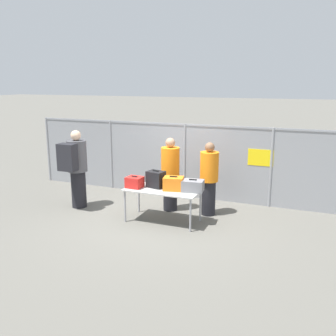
# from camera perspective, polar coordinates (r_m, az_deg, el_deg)

# --- Properties ---
(ground_plane) EXTENTS (120.00, 120.00, 0.00)m
(ground_plane) POSITION_cam_1_polar(r_m,az_deg,el_deg) (8.32, -1.82, -7.86)
(ground_plane) COLOR #605E56
(fence_section) EXTENTS (8.80, 0.07, 1.92)m
(fence_section) POSITION_cam_1_polar(r_m,az_deg,el_deg) (9.69, 2.63, 1.40)
(fence_section) COLOR gray
(fence_section) RESTS_ON ground_plane
(inspection_table) EXTENTS (1.60, 0.79, 0.73)m
(inspection_table) POSITION_cam_1_polar(r_m,az_deg,el_deg) (8.02, -0.81, -3.63)
(inspection_table) COLOR #B2B2AD
(inspection_table) RESTS_ON ground_plane
(suitcase_red) EXTENTS (0.35, 0.31, 0.26)m
(suitcase_red) POSITION_cam_1_polar(r_m,az_deg,el_deg) (8.12, -5.10, -2.17)
(suitcase_red) COLOR red
(suitcase_red) RESTS_ON inspection_table
(suitcase_black) EXTENTS (0.41, 0.34, 0.38)m
(suitcase_black) POSITION_cam_1_polar(r_m,az_deg,el_deg) (8.10, -1.86, -1.72)
(suitcase_black) COLOR black
(suitcase_black) RESTS_ON inspection_table
(suitcase_orange) EXTENTS (0.47, 0.39, 0.30)m
(suitcase_orange) POSITION_cam_1_polar(r_m,az_deg,el_deg) (7.90, 0.84, -2.38)
(suitcase_orange) COLOR orange
(suitcase_orange) RESTS_ON inspection_table
(suitcase_grey) EXTENTS (0.47, 0.37, 0.26)m
(suitcase_grey) POSITION_cam_1_polar(r_m,az_deg,el_deg) (7.83, 3.81, -2.71)
(suitcase_grey) COLOR slate
(suitcase_grey) RESTS_ON inspection_table
(traveler_hooded) EXTENTS (0.46, 0.71, 1.86)m
(traveler_hooded) POSITION_cam_1_polar(r_m,az_deg,el_deg) (9.07, -13.88, 0.28)
(traveler_hooded) COLOR black
(traveler_hooded) RESTS_ON ground_plane
(security_worker_near) EXTENTS (0.43, 0.43, 1.72)m
(security_worker_near) POSITION_cam_1_polar(r_m,az_deg,el_deg) (8.67, 0.35, -0.82)
(security_worker_near) COLOR black
(security_worker_near) RESTS_ON ground_plane
(security_worker_far) EXTENTS (0.41, 0.41, 1.67)m
(security_worker_far) POSITION_cam_1_polar(r_m,az_deg,el_deg) (8.42, 6.27, -1.52)
(security_worker_far) COLOR black
(security_worker_far) RESTS_ON ground_plane
(utility_trailer) EXTENTS (4.01, 2.27, 0.68)m
(utility_trailer) POSITION_cam_1_polar(r_m,az_deg,el_deg) (11.00, 17.64, -1.00)
(utility_trailer) COLOR #B2B2B7
(utility_trailer) RESTS_ON ground_plane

